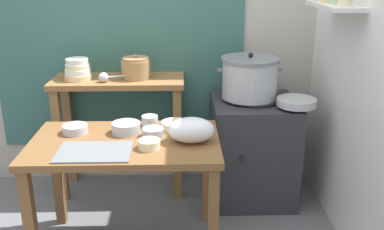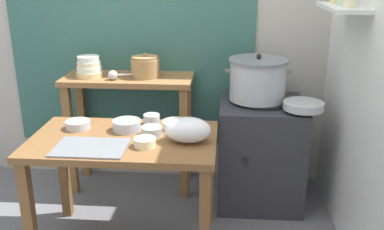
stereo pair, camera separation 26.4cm
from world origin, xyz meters
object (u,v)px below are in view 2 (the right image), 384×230
at_px(stove_block, 260,152).
at_px(prep_table, 124,155).
at_px(back_shelf_table, 129,105).
at_px(prep_bowl_5, 152,119).
at_px(prep_bowl_4, 176,124).
at_px(bowl_stack_enamel, 89,67).
at_px(clay_pot, 145,67).
at_px(plastic_bag, 188,130).
at_px(prep_bowl_0, 152,131).
at_px(wide_pan, 303,106).
at_px(serving_tray, 91,148).
at_px(prep_bowl_2, 145,142).
at_px(ladle, 115,75).
at_px(prep_bowl_1, 78,124).
at_px(prep_bowl_3, 127,125).
at_px(steamer_pot, 258,79).

bearing_deg(stove_block, prep_table, -144.30).
height_order(back_shelf_table, prep_bowl_5, back_shelf_table).
bearing_deg(prep_table, stove_block, 35.70).
bearing_deg(prep_bowl_4, bowl_stack_enamel, 142.54).
xyz_separation_m(clay_pot, prep_bowl_4, (0.28, -0.56, -0.23)).
relative_size(plastic_bag, prep_bowl_0, 2.09).
bearing_deg(prep_bowl_0, wide_pan, 22.25).
bearing_deg(bowl_stack_enamel, back_shelf_table, 5.02).
bearing_deg(stove_block, serving_tray, -141.88).
bearing_deg(prep_bowl_4, back_shelf_table, 126.75).
bearing_deg(bowl_stack_enamel, prep_bowl_2, -56.45).
relative_size(bowl_stack_enamel, ladle, 0.65).
bearing_deg(prep_bowl_2, serving_tray, -170.52).
xyz_separation_m(stove_block, bowl_stack_enamel, (-1.27, 0.11, 0.59)).
bearing_deg(prep_bowl_5, clay_pot, 103.79).
bearing_deg(clay_pot, prep_bowl_0, -77.33).
relative_size(stove_block, prep_bowl_1, 5.09).
height_order(serving_tray, prep_bowl_3, prep_bowl_3).
relative_size(stove_block, prep_bowl_0, 6.08).
height_order(bowl_stack_enamel, prep_bowl_0, bowl_stack_enamel).
distance_m(ladle, prep_bowl_2, 0.87).
bearing_deg(prep_table, prep_bowl_0, 17.77).
bearing_deg(clay_pot, bowl_stack_enamel, -176.59).
height_order(ladle, serving_tray, ladle).
bearing_deg(prep_table, plastic_bag, -4.68).
relative_size(steamer_pot, prep_bowl_3, 2.67).
distance_m(clay_pot, prep_bowl_0, 0.75).
relative_size(prep_bowl_0, prep_bowl_5, 1.24).
relative_size(serving_tray, prep_bowl_5, 3.87).
distance_m(prep_bowl_0, prep_bowl_3, 0.18).
distance_m(bowl_stack_enamel, plastic_bag, 1.11).
bearing_deg(wide_pan, back_shelf_table, 166.11).
height_order(plastic_bag, wide_pan, plastic_bag).
bearing_deg(back_shelf_table, prep_bowl_3, -78.82).
relative_size(steamer_pot, plastic_bag, 1.72).
bearing_deg(prep_bowl_5, stove_block, 28.09).
bearing_deg(stove_block, clay_pot, 171.34).
relative_size(prep_table, wide_pan, 4.12).
distance_m(stove_block, prep_bowl_3, 1.06).
distance_m(bowl_stack_enamel, prep_bowl_0, 0.91).
bearing_deg(serving_tray, prep_bowl_3, 63.96).
relative_size(steamer_pot, prep_bowl_1, 3.01).
xyz_separation_m(back_shelf_table, plastic_bag, (0.51, -0.78, 0.11)).
bearing_deg(ladle, prep_bowl_4, -43.20).
height_order(ladle, prep_bowl_0, ladle).
distance_m(prep_bowl_0, prep_bowl_4, 0.19).
bearing_deg(prep_bowl_1, wide_pan, 12.47).
bearing_deg(wide_pan, bowl_stack_enamel, 169.49).
height_order(back_shelf_table, stove_block, back_shelf_table).
bearing_deg(stove_block, plastic_bag, -126.07).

